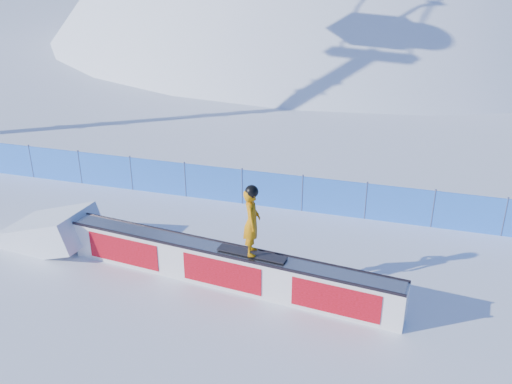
# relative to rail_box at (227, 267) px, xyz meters

# --- Properties ---
(ground) EXTENTS (160.00, 160.00, 0.00)m
(ground) POSITION_rel_rail_box_xyz_m (-2.05, 0.19, -0.52)
(ground) COLOR white
(ground) RESTS_ON ground
(snow_hill) EXTENTS (64.00, 64.00, 64.00)m
(snow_hill) POSITION_rel_rail_box_xyz_m (-2.05, 42.19, -18.52)
(snow_hill) COLOR white
(snow_hill) RESTS_ON ground
(safety_fence) EXTENTS (22.05, 0.05, 1.30)m
(safety_fence) POSITION_rel_rail_box_xyz_m (-2.05, 4.69, 0.08)
(safety_fence) COLOR #317BF4
(safety_fence) RESTS_ON ground
(rail_box) EXTENTS (8.88, 1.62, 1.06)m
(rail_box) POSITION_rel_rail_box_xyz_m (0.00, 0.00, 0.00)
(rail_box) COLOR white
(rail_box) RESTS_ON ground
(snow_ramp) EXTENTS (2.79, 1.93, 1.64)m
(snow_ramp) POSITION_rel_rail_box_xyz_m (-5.51, 0.63, -0.52)
(snow_ramp) COLOR white
(snow_ramp) RESTS_ON ground
(snowboarder) EXTENTS (1.77, 0.69, 1.82)m
(snowboarder) POSITION_rel_rail_box_xyz_m (0.69, -0.08, 1.43)
(snowboarder) COLOR black
(snowboarder) RESTS_ON rail_box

